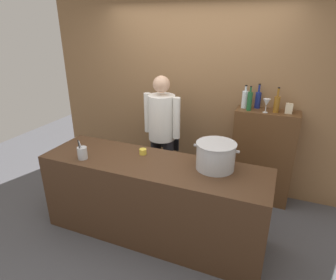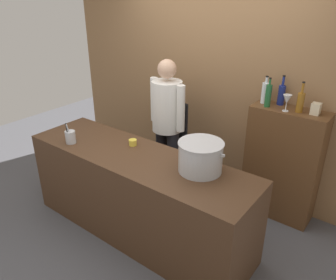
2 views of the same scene
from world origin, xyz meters
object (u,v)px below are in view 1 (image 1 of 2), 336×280
wine_glass_tall (266,103)px  spice_tin_cream (289,108)px  stockpot_large (216,156)px  wine_bottle_green (250,101)px  butter_jar (143,152)px  wine_bottle_clear (245,99)px  utensil_crock (82,153)px  chef (162,130)px  wine_bottle_amber (277,104)px  wine_bottle_cobalt (258,99)px

wine_glass_tall → spice_tin_cream: bearing=17.4°
stockpot_large → wine_bottle_green: size_ratio=1.51×
stockpot_large → butter_jar: bearing=178.8°
wine_bottle_clear → wine_glass_tall: wine_bottle_clear is taller
utensil_crock → stockpot_large: bearing=13.6°
stockpot_large → utensil_crock: (-1.36, -0.33, -0.07)m
chef → butter_jar: (0.05, -0.64, -0.03)m
wine_bottle_amber → wine_glass_tall: (-0.11, -0.05, 0.01)m
spice_tin_cream → utensil_crock: bearing=-144.9°
wine_bottle_cobalt → wine_glass_tall: 0.20m
stockpot_large → wine_glass_tall: wine_glass_tall is taller
wine_bottle_amber → wine_bottle_cobalt: wine_bottle_cobalt is taller
wine_bottle_green → spice_tin_cream: bearing=7.8°
wine_bottle_cobalt → spice_tin_cream: wine_bottle_cobalt is taller
butter_jar → spice_tin_cream: bearing=36.1°
wine_bottle_clear → spice_tin_cream: size_ratio=2.53×
chef → wine_glass_tall: chef is taller
wine_bottle_cobalt → spice_tin_cream: (0.37, -0.08, -0.05)m
chef → spice_tin_cream: size_ratio=14.55×
wine_bottle_clear → spice_tin_cream: 0.53m
spice_tin_cream → butter_jar: bearing=-143.9°
wine_bottle_amber → spice_tin_cream: size_ratio=2.67×
chef → wine_bottle_clear: chef is taller
chef → wine_bottle_cobalt: size_ratio=5.40×
butter_jar → wine_bottle_clear: bearing=49.9°
stockpot_large → wine_bottle_clear: 1.14m
wine_bottle_green → wine_bottle_cobalt: 0.17m
butter_jar → wine_bottle_clear: (0.90, 1.07, 0.43)m
utensil_crock → wine_bottle_cobalt: bearing=42.6°
chef → wine_bottle_amber: bearing=-154.4°
stockpot_large → utensil_crock: size_ratio=2.03×
wine_bottle_clear → wine_glass_tall: (0.27, -0.11, 0.01)m
wine_bottle_cobalt → spice_tin_cream: bearing=-12.8°
stockpot_large → wine_bottle_green: wine_bottle_green is taller
stockpot_large → wine_bottle_green: 1.06m
chef → wine_bottle_amber: size_ratio=5.46×
chef → wine_bottle_clear: size_ratio=5.74×
butter_jar → wine_bottle_cobalt: 1.60m
utensil_crock → wine_bottle_clear: (1.45, 1.42, 0.39)m
wine_bottle_clear → wine_bottle_cobalt: wine_bottle_cobalt is taller
wine_bottle_clear → wine_bottle_cobalt: size_ratio=0.94×
butter_jar → wine_bottle_green: bearing=45.2°
wine_bottle_green → spice_tin_cream: wine_bottle_green is taller
butter_jar → spice_tin_cream: (1.43, 1.04, 0.37)m
wine_bottle_cobalt → wine_glass_tall: wine_bottle_cobalt is taller
chef → stockpot_large: bearing=152.7°
chef → wine_glass_tall: 1.32m
wine_bottle_clear → wine_bottle_cobalt: 0.16m
chef → wine_glass_tall: size_ratio=9.90×
wine_bottle_clear → wine_bottle_green: bearing=-53.2°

